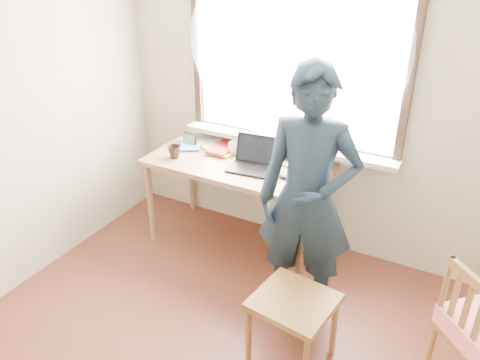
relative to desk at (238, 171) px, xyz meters
The scene contains 12 objects.
room_shell 1.77m from the desk, 71.26° to the right, with size 3.52×4.02×2.61m.
desk is the anchor object (origin of this frame).
laptop 0.21m from the desk, 10.28° to the right, with size 0.38×0.32×0.24m.
mug_white 0.21m from the desk, 123.69° to the left, with size 0.14×0.14×0.11m, color white.
mug_dark 0.55m from the desk, 160.33° to the right, with size 0.12×0.12×0.11m, color black.
mouse 0.48m from the desk, 12.41° to the right, with size 0.08×0.06×0.03m, color black.
desk_clutter 0.31m from the desk, 141.77° to the left, with size 0.85×0.49×0.04m.
book_a 0.52m from the desk, 155.09° to the left, with size 0.18×0.25×0.02m, color white.
book_b 0.43m from the desk, 31.78° to the left, with size 0.18×0.24×0.02m, color white.
picture_frame 0.56m from the desk, 169.37° to the left, with size 0.14×0.02×0.11m.
work_chair 1.37m from the desk, 46.49° to the right, with size 0.52×0.50×0.48m.
person 0.95m from the desk, 32.13° to the right, with size 0.66×0.43×1.81m, color black.
Camera 1 is at (1.16, -1.42, 2.43)m, focal length 35.00 mm.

